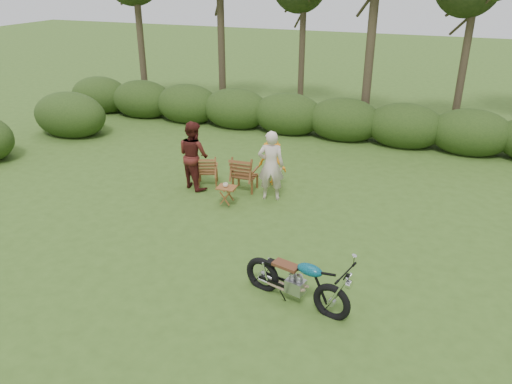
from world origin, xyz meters
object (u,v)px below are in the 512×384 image
(side_table, at_px, (227,196))
(child, at_px, (272,183))
(motorcycle, at_px, (295,301))
(adult_b, at_px, (195,187))
(cup, at_px, (226,185))
(lawn_chair_right, at_px, (245,190))
(adult_a, at_px, (270,198))
(lawn_chair_left, at_px, (208,184))

(side_table, bearing_deg, child, 70.81)
(motorcycle, height_order, adult_b, adult_b)
(motorcycle, bearing_deg, cup, 145.42)
(cup, relative_size, adult_b, 0.07)
(lawn_chair_right, relative_size, side_table, 1.99)
(side_table, xyz_separation_m, adult_a, (0.88, 0.74, -0.24))
(adult_b, bearing_deg, motorcycle, 161.63)
(lawn_chair_left, distance_m, side_table, 1.44)
(lawn_chair_right, height_order, child, child)
(adult_b, bearing_deg, lawn_chair_left, -103.15)
(motorcycle, relative_size, adult_b, 1.09)
(lawn_chair_right, relative_size, child, 0.76)
(adult_a, bearing_deg, lawn_chair_left, -23.33)
(lawn_chair_right, xyz_separation_m, side_table, (-0.08, -1.01, 0.24))
(lawn_chair_right, relative_size, lawn_chair_left, 1.13)
(adult_b, relative_size, child, 1.44)
(lawn_chair_right, height_order, lawn_chair_left, lawn_chair_right)
(lawn_chair_right, bearing_deg, child, -130.52)
(motorcycle, distance_m, adult_b, 5.53)
(motorcycle, xyz_separation_m, child, (-2.14, 4.81, 0.00))
(motorcycle, relative_size, lawn_chair_right, 2.05)
(motorcycle, xyz_separation_m, lawn_chair_right, (-2.65, 4.15, 0.00))
(lawn_chair_left, height_order, adult_b, adult_b)
(lawn_chair_right, bearing_deg, cup, 81.34)
(cup, xyz_separation_m, adult_b, (-1.23, 0.71, -0.53))
(cup, bearing_deg, adult_b, 149.82)
(adult_b, bearing_deg, child, -126.50)
(cup, bearing_deg, adult_a, 39.73)
(child, bearing_deg, cup, 78.54)
(adult_a, height_order, adult_b, adult_b)
(lawn_chair_left, height_order, side_table, side_table)
(motorcycle, height_order, child, child)
(side_table, bearing_deg, cup, -156.60)
(lawn_chair_right, relative_size, adult_a, 0.54)
(lawn_chair_right, xyz_separation_m, child, (0.50, 0.66, 0.00))
(lawn_chair_left, bearing_deg, adult_a, 150.30)
(cup, relative_size, child, 0.10)
(lawn_chair_left, relative_size, child, 0.68)
(adult_a, bearing_deg, child, -87.46)
(cup, distance_m, adult_a, 1.29)
(cup, bearing_deg, child, 70.28)
(cup, relative_size, adult_a, 0.07)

